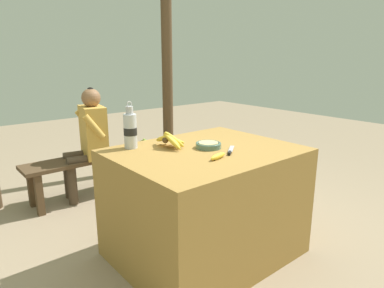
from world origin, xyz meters
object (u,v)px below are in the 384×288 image
at_px(banana_bunch_ripe, 169,139).
at_px(serving_bowl, 208,145).
at_px(water_bottle, 130,130).
at_px(seated_vendor, 89,136).
at_px(wooden_bench, 107,160).
at_px(knife, 230,151).
at_px(banana_bunch_green, 146,142).
at_px(loose_banana_front, 218,156).
at_px(support_post_far, 167,72).

bearing_deg(banana_bunch_ripe, serving_bowl, -42.83).
height_order(banana_bunch_ripe, water_bottle, water_bottle).
xyz_separation_m(water_bottle, seated_vendor, (0.18, 1.12, -0.27)).
bearing_deg(wooden_bench, banana_bunch_ripe, -96.50).
relative_size(banana_bunch_ripe, serving_bowl, 1.71).
xyz_separation_m(banana_bunch_ripe, knife, (0.23, -0.36, -0.05)).
xyz_separation_m(knife, wooden_bench, (-0.08, 1.66, -0.44)).
xyz_separation_m(serving_bowl, seated_vendor, (-0.23, 1.46, -0.17)).
distance_m(serving_bowl, banana_bunch_green, 1.58).
height_order(banana_bunch_ripe, seated_vendor, seated_vendor).
distance_m(serving_bowl, seated_vendor, 1.49).
distance_m(water_bottle, loose_banana_front, 0.63).
height_order(seated_vendor, banana_bunch_green, seated_vendor).
height_order(water_bottle, seated_vendor, same).
bearing_deg(banana_bunch_ripe, banana_bunch_green, 64.49).
relative_size(wooden_bench, support_post_far, 0.68).
relative_size(serving_bowl, seated_vendor, 0.16).
xyz_separation_m(loose_banana_front, wooden_bench, (0.08, 1.71, -0.44)).
xyz_separation_m(serving_bowl, loose_banana_front, (-0.13, -0.22, -0.00)).
height_order(loose_banana_front, seated_vendor, seated_vendor).
bearing_deg(serving_bowl, seated_vendor, 98.80).
distance_m(banana_bunch_ripe, water_bottle, 0.27).
height_order(water_bottle, knife, water_bottle).
relative_size(wooden_bench, seated_vendor, 1.49).
relative_size(banana_bunch_ripe, support_post_far, 0.12).
bearing_deg(water_bottle, serving_bowl, -39.71).
xyz_separation_m(seated_vendor, banana_bunch_green, (0.65, 0.02, -0.16)).
bearing_deg(knife, wooden_bench, 54.75).
height_order(banana_bunch_ripe, loose_banana_front, banana_bunch_ripe).
relative_size(water_bottle, loose_banana_front, 2.11).
xyz_separation_m(banana_bunch_ripe, serving_bowl, (0.20, -0.18, -0.04)).
xyz_separation_m(wooden_bench, seated_vendor, (-0.18, -0.02, 0.28)).
distance_m(loose_banana_front, banana_bunch_green, 1.82).
xyz_separation_m(knife, banana_bunch_green, (0.39, 1.66, -0.32)).
relative_size(knife, seated_vendor, 0.16).
distance_m(water_bottle, knife, 0.68).
relative_size(banana_bunch_green, support_post_far, 0.11).
height_order(serving_bowl, loose_banana_front, serving_bowl).
distance_m(water_bottle, seated_vendor, 1.17).
xyz_separation_m(loose_banana_front, knife, (0.16, 0.05, -0.01)).
relative_size(wooden_bench, banana_bunch_green, 6.25).
height_order(water_bottle, loose_banana_front, water_bottle).
bearing_deg(banana_bunch_green, banana_bunch_ripe, -115.51).
distance_m(wooden_bench, banana_bunch_green, 0.49).
bearing_deg(banana_bunch_ripe, support_post_far, 54.47).
xyz_separation_m(banana_bunch_ripe, loose_banana_front, (0.07, -0.40, -0.04)).
relative_size(knife, support_post_far, 0.08).
bearing_deg(wooden_bench, loose_banana_front, -92.61).
bearing_deg(seated_vendor, support_post_far, -153.45).
height_order(loose_banana_front, support_post_far, support_post_far).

